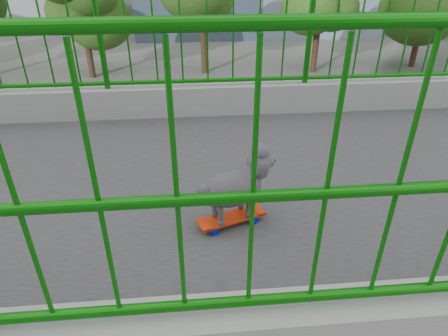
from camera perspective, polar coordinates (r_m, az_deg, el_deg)
name	(u,v)px	position (r m, az deg, el deg)	size (l,w,h in m)	color
road	(129,162)	(17.91, -13.60, 0.83)	(18.00, 90.00, 0.02)	black
street_trees	(159,5)	(28.80, -9.39, 22.32)	(5.30, 60.40, 7.26)	black
skateboard	(231,218)	(2.53, 1.06, -7.30)	(0.26, 0.45, 0.06)	red
poodle	(236,185)	(2.40, 1.71, -2.47)	(0.31, 0.50, 0.43)	#2B282D
car_2	(200,153)	(16.85, -3.56, 2.23)	(2.17, 4.70, 1.31)	silver
car_3	(190,123)	(19.73, -4.98, 6.57)	(1.85, 4.55, 1.32)	#A2A2A7
car_4	(368,92)	(24.96, 20.20, 10.25)	(1.79, 4.45, 1.51)	#B60A07
car_5	(160,260)	(11.64, -9.32, -12.98)	(1.43, 4.09, 1.35)	black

